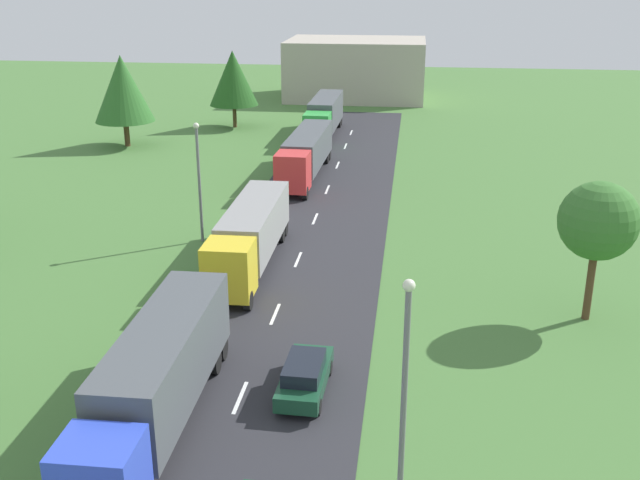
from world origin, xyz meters
name	(u,v)px	position (x,y,z in m)	size (l,w,h in m)	color
truck_second	(158,376)	(-2.48, 28.61, 2.19)	(2.64, 12.70, 3.76)	blue
truck_third	(250,234)	(-2.53, 44.72, 2.05)	(2.58, 12.60, 3.41)	yellow
truck_fourth	(306,153)	(-2.22, 64.60, 2.08)	(2.81, 14.00, 3.46)	red
truck_fifth	(324,115)	(-2.63, 80.81, 2.19)	(2.57, 13.22, 3.76)	green
car_fourth	(305,375)	(2.52, 31.57, 0.86)	(1.84, 4.50, 1.54)	#19472D
lamppost_second	(404,396)	(6.50, 24.44, 4.62)	(0.36, 0.36, 8.29)	slate
lamppost_third	(199,176)	(-6.52, 48.61, 4.25)	(0.36, 0.36, 7.56)	slate
tree_birch	(233,78)	(-12.85, 84.18, 5.28)	(5.22, 5.22, 8.16)	#513823
tree_pine	(598,221)	(15.27, 40.16, 5.06)	(3.78, 3.78, 6.98)	#513823
tree_ash	(123,89)	(-21.09, 73.87, 5.55)	(5.66, 5.66, 8.67)	#513823
distant_building	(356,69)	(-1.37, 105.54, 3.79)	(17.85, 13.31, 7.57)	#B2A899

